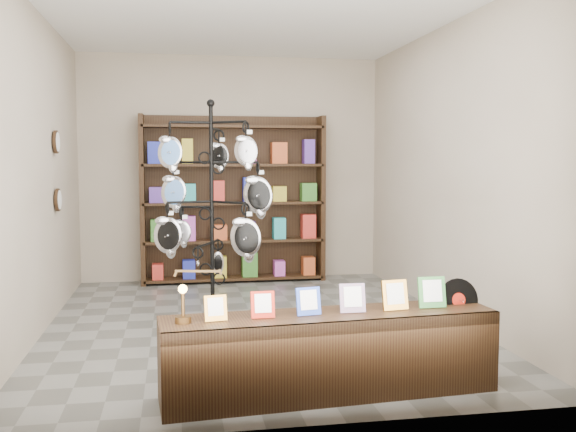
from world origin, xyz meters
The scene contains 6 objects.
ground centered at (0.00, 0.00, 0.00)m, with size 5.00×5.00×0.00m, color slate.
room_envelope centered at (0.00, 0.00, 1.85)m, with size 5.00×5.00×5.00m.
display_tree centered at (-0.45, -0.46, 1.24)m, with size 1.14×1.12×2.14m.
front_shelf centered at (0.26, -2.00, 0.29)m, with size 2.33×0.64×0.82m.
back_shelving centered at (0.00, 2.30, 1.03)m, with size 2.42×0.36×2.20m.
wall_clocks centered at (-1.97, 0.80, 1.50)m, with size 0.03×0.24×0.84m.
Camera 1 is at (-0.77, -6.18, 1.61)m, focal length 40.00 mm.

